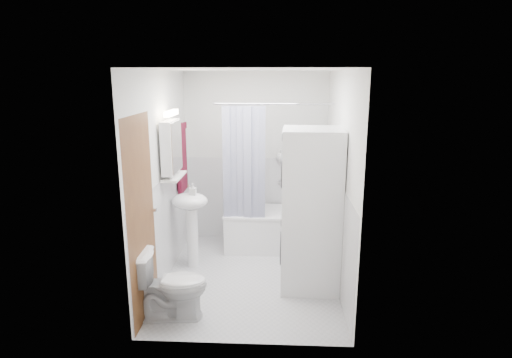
{
  "coord_description": "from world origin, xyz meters",
  "views": [
    {
      "loc": [
        0.3,
        -4.66,
        2.34
      ],
      "look_at": [
        0.06,
        0.15,
        1.17
      ],
      "focal_mm": 30.0,
      "sensor_mm": 36.0,
      "label": 1
    }
  ],
  "objects_px": {
    "sink": "(190,213)",
    "washer_dryer": "(311,210)",
    "bathtub": "(276,227)",
    "toilet": "(171,285)"
  },
  "relations": [
    {
      "from": "bathtub",
      "to": "toilet",
      "type": "height_order",
      "value": "toilet"
    },
    {
      "from": "bathtub",
      "to": "sink",
      "type": "height_order",
      "value": "sink"
    },
    {
      "from": "bathtub",
      "to": "washer_dryer",
      "type": "distance_m",
      "value": 1.29
    },
    {
      "from": "bathtub",
      "to": "sink",
      "type": "relative_size",
      "value": 1.34
    },
    {
      "from": "sink",
      "to": "toilet",
      "type": "relative_size",
      "value": 1.48
    },
    {
      "from": "sink",
      "to": "washer_dryer",
      "type": "height_order",
      "value": "washer_dryer"
    },
    {
      "from": "washer_dryer",
      "to": "toilet",
      "type": "bearing_deg",
      "value": -150.14
    },
    {
      "from": "bathtub",
      "to": "toilet",
      "type": "xyz_separation_m",
      "value": [
        -1.02,
        -1.81,
        0.05
      ]
    },
    {
      "from": "sink",
      "to": "toilet",
      "type": "height_order",
      "value": "sink"
    },
    {
      "from": "sink",
      "to": "washer_dryer",
      "type": "relative_size",
      "value": 0.58
    }
  ]
}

